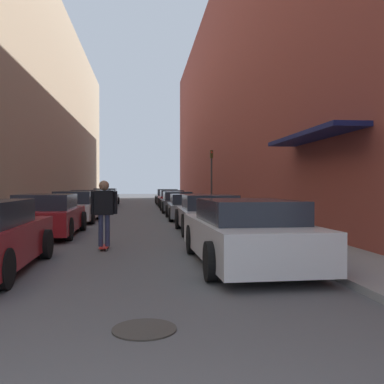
# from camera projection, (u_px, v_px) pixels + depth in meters

# --- Properties ---
(ground) EXTENTS (125.34, 125.34, 0.00)m
(ground) POSITION_uv_depth(u_px,v_px,m) (135.00, 214.00, 23.73)
(ground) COLOR #515154
(curb_strip_left) EXTENTS (1.80, 56.97, 0.12)m
(curb_strip_left) POSITION_uv_depth(u_px,v_px,m) (70.00, 208.00, 28.88)
(curb_strip_left) COLOR gray
(curb_strip_left) RESTS_ON ground
(curb_strip_right) EXTENTS (1.80, 56.97, 0.12)m
(curb_strip_right) POSITION_uv_depth(u_px,v_px,m) (201.00, 207.00, 29.89)
(curb_strip_right) COLOR gray
(curb_strip_right) RESTS_ON ground
(building_row_left) EXTENTS (4.90, 56.97, 15.01)m
(building_row_left) POSITION_uv_depth(u_px,v_px,m) (25.00, 97.00, 28.45)
(building_row_left) COLOR tan
(building_row_left) RESTS_ON ground
(building_row_right) EXTENTS (4.90, 56.97, 15.68)m
(building_row_right) POSITION_uv_depth(u_px,v_px,m) (242.00, 97.00, 30.11)
(building_row_right) COLOR brown
(building_row_right) RESTS_ON ground
(parked_car_left_1) EXTENTS (1.89, 4.53, 1.30)m
(parked_car_left_1) POSITION_uv_depth(u_px,v_px,m) (48.00, 216.00, 13.30)
(parked_car_left_1) COLOR maroon
(parked_car_left_1) RESTS_ON ground
(parked_car_left_2) EXTENTS (1.85, 4.10, 1.33)m
(parked_car_left_2) POSITION_uv_depth(u_px,v_px,m) (76.00, 207.00, 18.52)
(parked_car_left_2) COLOR silver
(parked_car_left_2) RESTS_ON ground
(parked_car_left_3) EXTENTS (1.94, 4.64, 1.34)m
(parked_car_left_3) POSITION_uv_depth(u_px,v_px,m) (89.00, 202.00, 24.13)
(parked_car_left_3) COLOR maroon
(parked_car_left_3) RESTS_ON ground
(parked_car_left_4) EXTENTS (1.97, 4.69, 1.28)m
(parked_car_left_4) POSITION_uv_depth(u_px,v_px,m) (101.00, 199.00, 30.12)
(parked_car_left_4) COLOR gray
(parked_car_left_4) RESTS_ON ground
(parked_car_left_5) EXTENTS (2.09, 4.29, 1.37)m
(parked_car_left_5) POSITION_uv_depth(u_px,v_px,m) (106.00, 197.00, 35.25)
(parked_car_left_5) COLOR black
(parked_car_left_5) RESTS_ON ground
(parked_car_right_0) EXTENTS (2.00, 4.68, 1.29)m
(parked_car_right_0) POSITION_uv_depth(u_px,v_px,m) (245.00, 233.00, 8.39)
(parked_car_right_0) COLOR silver
(parked_car_right_0) RESTS_ON ground
(parked_car_right_1) EXTENTS (2.01, 4.26, 1.26)m
(parked_car_right_1) POSITION_uv_depth(u_px,v_px,m) (208.00, 214.00, 14.28)
(parked_car_right_1) COLOR #B7B7BC
(parked_car_right_1) RESTS_ON ground
(parked_car_right_2) EXTENTS (2.00, 4.38, 1.18)m
(parked_car_right_2) POSITION_uv_depth(u_px,v_px,m) (188.00, 207.00, 20.01)
(parked_car_right_2) COLOR gray
(parked_car_right_2) RESTS_ON ground
(parked_car_right_3) EXTENTS (1.93, 4.55, 1.22)m
(parked_car_right_3) POSITION_uv_depth(u_px,v_px,m) (177.00, 202.00, 25.58)
(parked_car_right_3) COLOR #515459
(parked_car_right_3) RESTS_ON ground
(parked_car_right_4) EXTENTS (1.95, 4.00, 1.26)m
(parked_car_right_4) POSITION_uv_depth(u_px,v_px,m) (171.00, 199.00, 31.36)
(parked_car_right_4) COLOR maroon
(parked_car_right_4) RESTS_ON ground
(parked_car_right_5) EXTENTS (2.01, 4.42, 1.30)m
(parked_car_right_5) POSITION_uv_depth(u_px,v_px,m) (167.00, 197.00, 37.00)
(parked_car_right_5) COLOR #515459
(parked_car_right_5) RESTS_ON ground
(skateboarder) EXTENTS (0.65, 0.78, 1.69)m
(skateboarder) POSITION_uv_depth(u_px,v_px,m) (104.00, 207.00, 10.47)
(skateboarder) COLOR #B2231E
(skateboarder) RESTS_ON ground
(manhole_cover) EXTENTS (0.70, 0.70, 0.02)m
(manhole_cover) POSITION_uv_depth(u_px,v_px,m) (144.00, 329.00, 4.60)
(manhole_cover) COLOR #332D28
(manhole_cover) RESTS_ON ground
(traffic_light) EXTENTS (0.16, 0.22, 3.52)m
(traffic_light) POSITION_uv_depth(u_px,v_px,m) (211.00, 173.00, 24.98)
(traffic_light) COLOR #2D2D2D
(traffic_light) RESTS_ON curb_strip_right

